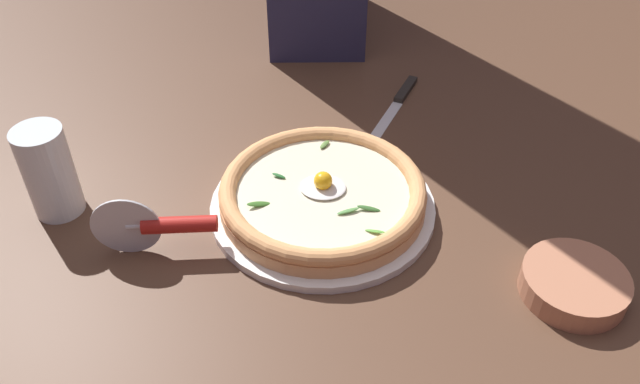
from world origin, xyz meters
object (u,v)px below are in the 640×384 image
Objects in this scene: pizza at (320,193)px; table_knife at (400,98)px; drinking_glass at (51,178)px; side_bowl at (574,284)px; pizza_cutter at (161,225)px.

table_knife is (0.10, 0.31, -0.03)m from pizza.
table_knife is 1.53× the size of drinking_glass.
drinking_glass is at bearing -172.81° from pizza.
pizza is 0.35m from side_bowl.
table_knife is at bearing 71.36° from pizza.
drinking_glass is (-0.37, -0.05, 0.03)m from pizza.
side_bowl is (0.33, -0.11, -0.01)m from pizza.
drinking_glass is at bearing 160.72° from pizza_cutter.
pizza_cutter is at bearing 179.24° from side_bowl.
side_bowl is 0.70m from drinking_glass.
pizza is at bearing 29.10° from pizza_cutter.
pizza reaches higher than table_knife.
pizza_cutter is at bearing -150.90° from pizza.
pizza is 1.80× the size of pizza_cutter.
side_bowl is at bearing -61.71° from table_knife.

